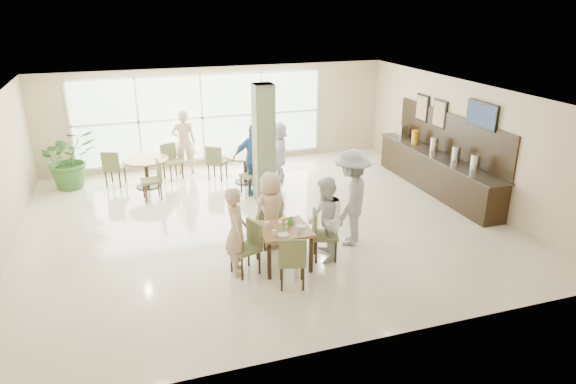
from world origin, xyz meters
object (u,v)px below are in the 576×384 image
object	(u,v)px
adult_a	(254,159)
adult_standing	(184,142)
round_table_right	(245,162)
teen_standing	(351,198)
buffet_counter	(437,170)
adult_b	(278,151)
round_table_left	(146,165)
teen_right	(325,220)
potted_plant	(69,159)
teen_left	(236,231)
main_table	(284,233)
teen_far	(271,210)

from	to	relation	value
adult_a	adult_standing	distance (m)	2.52
round_table_right	teen_standing	size ratio (longest dim) A/B	0.53
round_table_right	adult_a	distance (m)	0.92
buffet_counter	adult_b	world-z (taller)	buffet_counter
teen_standing	round_table_left	bearing A→B (deg)	-102.99
adult_a	adult_standing	world-z (taller)	adult_standing
adult_standing	teen_right	bearing A→B (deg)	109.32
buffet_counter	adult_a	world-z (taller)	buffet_counter
buffet_counter	potted_plant	distance (m)	9.31
round_table_left	adult_b	bearing A→B (deg)	-9.46
potted_plant	round_table_right	bearing A→B (deg)	-13.30
teen_left	adult_b	xyz separation A→B (m)	(2.16, 4.51, -0.00)
main_table	teen_standing	world-z (taller)	teen_standing
teen_right	adult_a	bearing A→B (deg)	-161.74
potted_plant	teen_standing	size ratio (longest dim) A/B	0.79
adult_standing	round_table_right	bearing A→B (deg)	141.54
teen_left	teen_right	bearing A→B (deg)	-87.21
round_table_right	adult_standing	size ratio (longest dim) A/B	0.56
teen_standing	buffet_counter	bearing A→B (deg)	160.56
round_table_right	teen_far	bearing A→B (deg)	-96.27
main_table	adult_a	xyz separation A→B (m)	(0.44, 3.79, 0.23)
potted_plant	adult_b	xyz separation A→B (m)	(5.22, -1.15, 0.04)
round_table_left	adult_standing	xyz separation A→B (m)	(1.09, 0.78, 0.31)
teen_far	adult_a	xyz separation A→B (m)	(0.43, 2.94, 0.13)
main_table	teen_far	world-z (taller)	teen_far
round_table_right	adult_b	world-z (taller)	adult_b
round_table_right	teen_left	distance (m)	4.81
round_table_right	teen_right	size ratio (longest dim) A/B	0.63
teen_left	adult_a	xyz separation A→B (m)	(1.30, 3.77, 0.08)
teen_right	teen_standing	bearing A→B (deg)	136.15
buffet_counter	adult_standing	bearing A→B (deg)	150.13
main_table	potted_plant	bearing A→B (deg)	124.55
main_table	adult_b	size ratio (longest dim) A/B	0.57
buffet_counter	round_table_left	bearing A→B (deg)	159.64
teen_left	adult_b	bearing A→B (deg)	-22.24
adult_a	buffet_counter	bearing A→B (deg)	-6.25
buffet_counter	adult_standing	distance (m)	6.73
adult_b	round_table_left	bearing A→B (deg)	-75.54
main_table	teen_right	xyz separation A→B (m)	(0.80, 0.01, 0.15)
main_table	teen_standing	distance (m)	1.64
teen_standing	adult_b	size ratio (longest dim) A/B	1.20
adult_b	adult_standing	world-z (taller)	adult_standing
buffet_counter	adult_b	bearing A→B (deg)	150.50
teen_left	teen_right	distance (m)	1.66
main_table	round_table_right	world-z (taller)	same
adult_b	round_table_right	bearing A→B (deg)	-73.83
main_table	teen_right	world-z (taller)	teen_right
potted_plant	teen_left	world-z (taller)	teen_left
teen_left	teen_standing	bearing A→B (deg)	-75.61
adult_standing	potted_plant	bearing A→B (deg)	6.29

